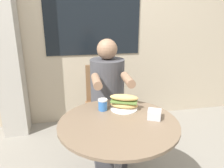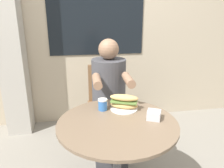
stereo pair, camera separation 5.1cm
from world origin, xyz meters
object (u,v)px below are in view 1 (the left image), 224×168
cafe_table (118,145)px  seated_diner (108,110)px  sandwich_on_plate (124,102)px  drink_cup (103,105)px  diner_chair (103,97)px

cafe_table → seated_diner: (0.04, 0.58, -0.00)m
seated_diner → sandwich_on_plate: bearing=99.8°
cafe_table → sandwich_on_plate: size_ratio=3.58×
cafe_table → drink_cup: drink_cup is taller
cafe_table → drink_cup: (-0.07, 0.21, 0.23)m
cafe_table → drink_cup: bearing=109.3°
cafe_table → drink_cup: size_ratio=9.42×
drink_cup → cafe_table: bearing=-70.7°
diner_chair → cafe_table: bearing=89.8°
seated_diner → cafe_table: bearing=88.8°
diner_chair → sandwich_on_plate: 0.77m
diner_chair → sandwich_on_plate: bearing=96.0°
seated_diner → sandwich_on_plate: 0.46m
diner_chair → seated_diner: size_ratio=0.73×
sandwich_on_plate → drink_cup: size_ratio=2.63×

